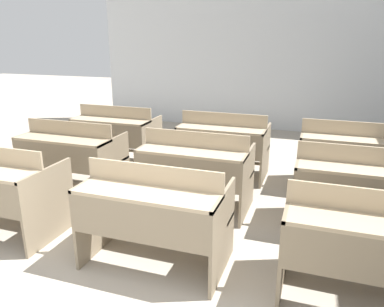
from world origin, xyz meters
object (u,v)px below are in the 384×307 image
at_px(bench_second_left, 71,154).
at_px(bench_third_right, 349,155).
at_px(bench_second_center, 195,169).
at_px(bench_front_center, 154,213).
at_px(bench_front_right, 370,246).
at_px(bench_second_right, 358,188).
at_px(bench_third_left, 116,134).
at_px(bench_third_center, 223,143).

bearing_deg(bench_second_left, bench_third_right, 18.62).
xyz_separation_m(bench_second_center, bench_third_right, (1.65, 1.11, 0.00)).
distance_m(bench_front_center, bench_third_right, 2.79).
distance_m(bench_front_right, bench_second_center, 2.02).
distance_m(bench_second_left, bench_second_right, 3.31).
xyz_separation_m(bench_second_right, bench_third_left, (-3.31, 1.13, 0.00)).
bearing_deg(bench_second_center, bench_second_right, -0.70).
bearing_deg(bench_second_right, bench_second_center, 179.30).
distance_m(bench_front_center, bench_second_right, 2.00).
xyz_separation_m(bench_front_center, bench_second_right, (1.65, 1.13, 0.00)).
xyz_separation_m(bench_front_right, bench_third_center, (-1.64, 2.26, 0.00)).
height_order(bench_second_right, bench_third_right, same).
bearing_deg(bench_second_left, bench_second_center, 0.09).
xyz_separation_m(bench_front_center, bench_third_center, (0.01, 2.28, 0.00)).
distance_m(bench_third_left, bench_third_right, 3.29).
distance_m(bench_front_right, bench_third_left, 4.00).
relative_size(bench_front_center, bench_second_right, 1.00).
relative_size(bench_second_center, bench_third_right, 1.00).
distance_m(bench_second_center, bench_third_left, 1.98).
xyz_separation_m(bench_second_left, bench_third_left, (-0.01, 1.11, 0.00)).
xyz_separation_m(bench_second_right, bench_third_center, (-1.64, 1.14, 0.00)).
distance_m(bench_second_left, bench_second_center, 1.64).
relative_size(bench_front_right, bench_third_left, 1.00).
xyz_separation_m(bench_front_right, bench_second_left, (-3.31, 1.13, 0.00)).
distance_m(bench_front_right, bench_third_right, 2.24).
height_order(bench_front_center, bench_third_right, same).
distance_m(bench_second_center, bench_third_right, 1.99).
height_order(bench_third_left, bench_third_center, same).
bearing_deg(bench_third_center, bench_front_center, -90.20).
height_order(bench_second_right, bench_third_center, same).
bearing_deg(bench_second_left, bench_third_center, 34.07).
height_order(bench_second_left, bench_third_center, same).
bearing_deg(bench_third_center, bench_third_right, -0.65).
xyz_separation_m(bench_third_center, bench_third_right, (1.62, -0.02, 0.00)).
xyz_separation_m(bench_second_center, bench_third_left, (-1.64, 1.11, 0.00)).
bearing_deg(bench_third_left, bench_third_center, 0.43).
xyz_separation_m(bench_front_right, bench_third_right, (-0.02, 2.24, 0.00)).
height_order(bench_front_center, bench_second_left, same).
xyz_separation_m(bench_front_right, bench_third_left, (-3.31, 2.24, 0.00)).
bearing_deg(bench_third_left, bench_second_right, -18.85).
xyz_separation_m(bench_front_right, bench_second_right, (0.00, 1.11, 0.00)).
bearing_deg(bench_third_right, bench_front_right, -89.54).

